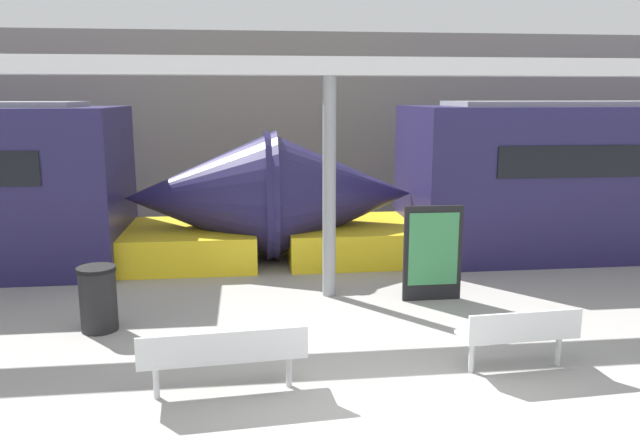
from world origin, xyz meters
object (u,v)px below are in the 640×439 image
poster_board (433,253)px  support_column_near (329,189)px  bench_far (520,332)px  trash_bin (98,299)px  bench_near (223,353)px

poster_board → support_column_near: support_column_near is taller
bench_far → poster_board: 2.79m
trash_bin → poster_board: (5.13, 0.76, 0.33)m
bench_near → bench_far: 3.56m
bench_far → trash_bin: trash_bin is taller
trash_bin → support_column_near: support_column_near is taller
poster_board → support_column_near: bearing=164.8°
trash_bin → poster_board: 5.19m
bench_far → support_column_near: 3.96m
trash_bin → support_column_near: size_ratio=0.26×
trash_bin → support_column_near: bearing=19.1°
poster_board → support_column_near: 1.98m
support_column_near → trash_bin: bearing=-160.9°
bench_near → support_column_near: size_ratio=0.52×
bench_far → poster_board: size_ratio=0.93×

